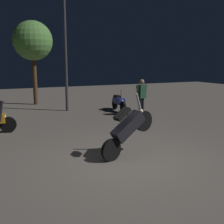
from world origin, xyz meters
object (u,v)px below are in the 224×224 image
at_px(motorcycle_black_foreground, 128,128).
at_px(streetlamp_near, 65,38).
at_px(person_rider_beside, 142,94).
at_px(motorcycle_blue_parked_left, 119,102).

xyz_separation_m(motorcycle_black_foreground, streetlamp_near, (0.27, 7.04, 2.81)).
bearing_deg(person_rider_beside, motorcycle_blue_parked_left, -177.06).
relative_size(motorcycle_blue_parked_left, person_rider_beside, 1.01).
bearing_deg(motorcycle_black_foreground, person_rider_beside, 42.06).
height_order(motorcycle_black_foreground, streetlamp_near, streetlamp_near).
distance_m(motorcycle_blue_parked_left, person_rider_beside, 1.65).
bearing_deg(motorcycle_blue_parked_left, streetlamp_near, -110.92).
xyz_separation_m(motorcycle_black_foreground, person_rider_beside, (3.04, 4.46, 0.24)).
height_order(motorcycle_blue_parked_left, streetlamp_near, streetlamp_near).
height_order(person_rider_beside, streetlamp_near, streetlamp_near).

